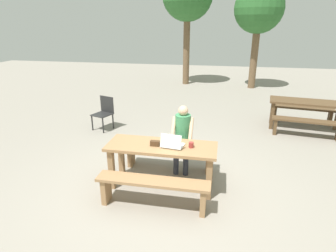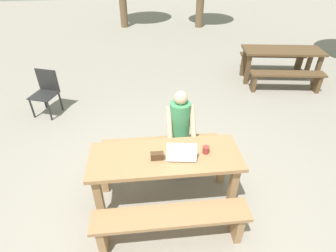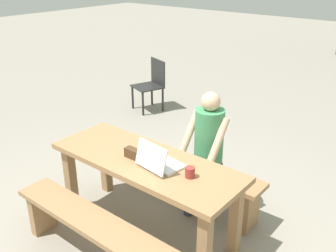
# 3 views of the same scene
# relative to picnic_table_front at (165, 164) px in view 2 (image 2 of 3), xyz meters

# --- Properties ---
(ground_plane) EXTENTS (30.00, 30.00, 0.00)m
(ground_plane) POSITION_rel_picnic_table_front_xyz_m (0.00, 0.00, -0.63)
(ground_plane) COLOR gray
(picnic_table_front) EXTENTS (1.82, 0.67, 0.76)m
(picnic_table_front) POSITION_rel_picnic_table_front_xyz_m (0.00, 0.00, 0.00)
(picnic_table_front) COLOR #9E754C
(picnic_table_front) RESTS_ON ground
(bench_near) EXTENTS (1.71, 0.30, 0.47)m
(bench_near) POSITION_rel_picnic_table_front_xyz_m (0.00, -0.62, -0.28)
(bench_near) COLOR #9E754C
(bench_near) RESTS_ON ground
(bench_far) EXTENTS (1.71, 0.30, 0.47)m
(bench_far) POSITION_rel_picnic_table_front_xyz_m (0.00, 0.62, -0.28)
(bench_far) COLOR #9E754C
(bench_far) RESTS_ON ground
(laptop) EXTENTS (0.38, 0.33, 0.24)m
(laptop) POSITION_rel_picnic_table_front_xyz_m (0.19, -0.03, 0.19)
(laptop) COLOR white
(laptop) RESTS_ON picnic_table_front
(small_pouch) EXTENTS (0.15, 0.07, 0.09)m
(small_pouch) POSITION_rel_picnic_table_front_xyz_m (-0.10, -0.05, 0.17)
(small_pouch) COLOR #4C331E
(small_pouch) RESTS_ON picnic_table_front
(coffee_mug) EXTENTS (0.08, 0.08, 0.09)m
(coffee_mug) POSITION_rel_picnic_table_front_xyz_m (0.49, -0.00, 0.18)
(coffee_mug) COLOR #99332D
(coffee_mug) RESTS_ON picnic_table_front
(person_seated) EXTENTS (0.39, 0.40, 1.28)m
(person_seated) POSITION_rel_picnic_table_front_xyz_m (0.26, 0.58, 0.11)
(person_seated) COLOR #333847
(person_seated) RESTS_ON ground
(plastic_chair) EXTENTS (0.56, 0.56, 0.86)m
(plastic_chair) POSITION_rel_picnic_table_front_xyz_m (-2.09, 2.46, -0.18)
(plastic_chair) COLOR #262626
(plastic_chair) RESTS_ON ground
(picnic_table_mid) EXTENTS (1.89, 0.94, 0.77)m
(picnic_table_mid) POSITION_rel_picnic_table_front_xyz_m (3.09, 3.43, 0.01)
(picnic_table_mid) COLOR brown
(picnic_table_mid) RESTS_ON ground
(bench_mid_south) EXTENTS (1.65, 0.53, 0.45)m
(bench_mid_south) POSITION_rel_picnic_table_front_xyz_m (3.01, 2.85, -0.30)
(bench_mid_south) COLOR brown
(bench_mid_south) RESTS_ON ground
(bench_mid_north) EXTENTS (1.65, 0.53, 0.45)m
(bench_mid_north) POSITION_rel_picnic_table_front_xyz_m (3.18, 4.01, -0.30)
(bench_mid_north) COLOR brown
(bench_mid_north) RESTS_ON ground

